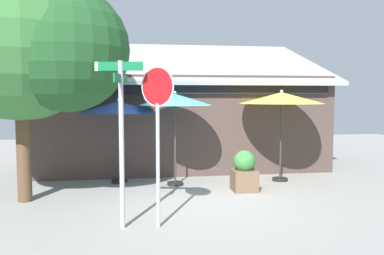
{
  "coord_description": "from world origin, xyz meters",
  "views": [
    {
      "loc": [
        -1.52,
        -9.24,
        2.45
      ],
      "look_at": [
        0.06,
        1.2,
        1.6
      ],
      "focal_mm": 37.11,
      "sensor_mm": 36.0,
      "label": 1
    }
  ],
  "objects_px": {
    "patio_umbrella_teal_center": "(175,101)",
    "patio_umbrella_mustard_far_right": "(281,99)",
    "street_sign_post": "(121,128)",
    "shade_tree": "(31,38)",
    "patio_umbrella_royal_blue_left": "(118,108)",
    "sidewalk_planter": "(244,171)",
    "stop_sign": "(158,117)"
  },
  "relations": [
    {
      "from": "patio_umbrella_royal_blue_left",
      "to": "patio_umbrella_mustard_far_right",
      "type": "relative_size",
      "value": 0.91
    },
    {
      "from": "patio_umbrella_royal_blue_left",
      "to": "shade_tree",
      "type": "xyz_separation_m",
      "value": [
        -1.83,
        -1.82,
        1.63
      ]
    },
    {
      "from": "stop_sign",
      "to": "patio_umbrella_mustard_far_right",
      "type": "relative_size",
      "value": 1.14
    },
    {
      "from": "sidewalk_planter",
      "to": "street_sign_post",
      "type": "bearing_deg",
      "value": -141.04
    },
    {
      "from": "patio_umbrella_royal_blue_left",
      "to": "patio_umbrella_teal_center",
      "type": "distance_m",
      "value": 1.64
    },
    {
      "from": "patio_umbrella_mustard_far_right",
      "to": "sidewalk_planter",
      "type": "height_order",
      "value": "patio_umbrella_mustard_far_right"
    },
    {
      "from": "sidewalk_planter",
      "to": "patio_umbrella_mustard_far_right",
      "type": "bearing_deg",
      "value": 36.97
    },
    {
      "from": "patio_umbrella_royal_blue_left",
      "to": "shade_tree",
      "type": "bearing_deg",
      "value": -135.2
    },
    {
      "from": "street_sign_post",
      "to": "shade_tree",
      "type": "xyz_separation_m",
      "value": [
        -2.01,
        2.12,
        1.87
      ]
    },
    {
      "from": "patio_umbrella_mustard_far_right",
      "to": "shade_tree",
      "type": "bearing_deg",
      "value": -167.98
    },
    {
      "from": "street_sign_post",
      "to": "patio_umbrella_mustard_far_right",
      "type": "xyz_separation_m",
      "value": [
        4.4,
        3.48,
        0.49
      ]
    },
    {
      "from": "street_sign_post",
      "to": "sidewalk_planter",
      "type": "relative_size",
      "value": 2.92
    },
    {
      "from": "patio_umbrella_mustard_far_right",
      "to": "shade_tree",
      "type": "xyz_separation_m",
      "value": [
        -6.41,
        -1.37,
        1.38
      ]
    },
    {
      "from": "stop_sign",
      "to": "shade_tree",
      "type": "height_order",
      "value": "shade_tree"
    },
    {
      "from": "patio_umbrella_royal_blue_left",
      "to": "sidewalk_planter",
      "type": "distance_m",
      "value": 3.89
    },
    {
      "from": "patio_umbrella_teal_center",
      "to": "stop_sign",
      "type": "bearing_deg",
      "value": -101.32
    },
    {
      "from": "patio_umbrella_royal_blue_left",
      "to": "sidewalk_planter",
      "type": "xyz_separation_m",
      "value": [
        3.22,
        -1.48,
        -1.61
      ]
    },
    {
      "from": "patio_umbrella_mustard_far_right",
      "to": "street_sign_post",
      "type": "bearing_deg",
      "value": -141.65
    },
    {
      "from": "patio_umbrella_teal_center",
      "to": "sidewalk_planter",
      "type": "xyz_separation_m",
      "value": [
        1.69,
        -0.92,
        -1.81
      ]
    },
    {
      "from": "stop_sign",
      "to": "patio_umbrella_royal_blue_left",
      "type": "relative_size",
      "value": 1.26
    },
    {
      "from": "patio_umbrella_royal_blue_left",
      "to": "stop_sign",
      "type": "bearing_deg",
      "value": -78.1
    },
    {
      "from": "street_sign_post",
      "to": "patio_umbrella_teal_center",
      "type": "relative_size",
      "value": 1.2
    },
    {
      "from": "stop_sign",
      "to": "shade_tree",
      "type": "distance_m",
      "value": 3.84
    },
    {
      "from": "shade_tree",
      "to": "street_sign_post",
      "type": "bearing_deg",
      "value": -46.48
    },
    {
      "from": "patio_umbrella_royal_blue_left",
      "to": "sidewalk_planter",
      "type": "relative_size",
      "value": 2.25
    },
    {
      "from": "street_sign_post",
      "to": "patio_umbrella_royal_blue_left",
      "type": "bearing_deg",
      "value": 92.64
    },
    {
      "from": "street_sign_post",
      "to": "stop_sign",
      "type": "xyz_separation_m",
      "value": [
        0.66,
        -0.06,
        0.18
      ]
    },
    {
      "from": "street_sign_post",
      "to": "patio_umbrella_mustard_far_right",
      "type": "height_order",
      "value": "street_sign_post"
    },
    {
      "from": "patio_umbrella_teal_center",
      "to": "patio_umbrella_mustard_far_right",
      "type": "distance_m",
      "value": 3.06
    },
    {
      "from": "street_sign_post",
      "to": "patio_umbrella_mustard_far_right",
      "type": "distance_m",
      "value": 5.64
    },
    {
      "from": "patio_umbrella_teal_center",
      "to": "patio_umbrella_mustard_far_right",
      "type": "relative_size",
      "value": 0.98
    },
    {
      "from": "sidewalk_planter",
      "to": "patio_umbrella_royal_blue_left",
      "type": "bearing_deg",
      "value": 155.33
    }
  ]
}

